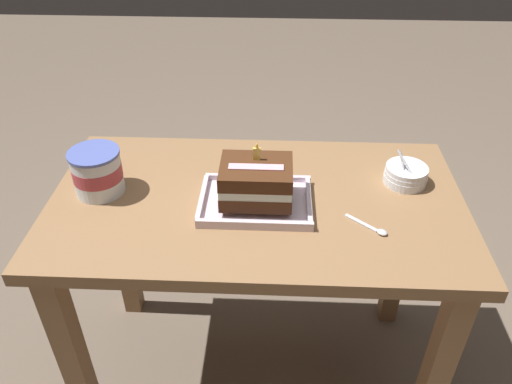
{
  "coord_description": "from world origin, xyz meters",
  "views": [
    {
      "loc": [
        0.05,
        -1.07,
        1.52
      ],
      "look_at": [
        -0.0,
        -0.01,
        0.76
      ],
      "focal_mm": 35.28,
      "sensor_mm": 36.0,
      "label": 1
    }
  ],
  "objects": [
    {
      "name": "ice_cream_tub",
      "position": [
        -0.42,
        0.01,
        0.79
      ],
      "size": [
        0.13,
        0.13,
        0.12
      ],
      "color": "white",
      "rests_on": "dining_table"
    },
    {
      "name": "bowl_stack",
      "position": [
        0.41,
        0.09,
        0.75
      ],
      "size": [
        0.12,
        0.12,
        0.1
      ],
      "color": "white",
      "rests_on": "dining_table"
    },
    {
      "name": "birthday_cake",
      "position": [
        -0.0,
        -0.03,
        0.8
      ],
      "size": [
        0.18,
        0.14,
        0.14
      ],
      "color": "#492714",
      "rests_on": "foil_tray"
    },
    {
      "name": "foil_tray",
      "position": [
        -0.0,
        -0.03,
        0.74
      ],
      "size": [
        0.29,
        0.21,
        0.02
      ],
      "color": "silver",
      "rests_on": "dining_table"
    },
    {
      "name": "dining_table",
      "position": [
        0.0,
        0.0,
        0.6
      ],
      "size": [
        1.1,
        0.62,
        0.73
      ],
      "color": "olive",
      "rests_on": "ground_plane"
    },
    {
      "name": "serving_spoon_near_tray",
      "position": [
        0.29,
        -0.12,
        0.73
      ],
      "size": [
        0.1,
        0.09,
        0.01
      ],
      "color": "silver",
      "rests_on": "dining_table"
    },
    {
      "name": "ground_plane",
      "position": [
        0.0,
        0.0,
        0.0
      ],
      "size": [
        8.0,
        8.0,
        0.0
      ],
      "primitive_type": "plane",
      "color": "#6B5B4C"
    }
  ]
}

